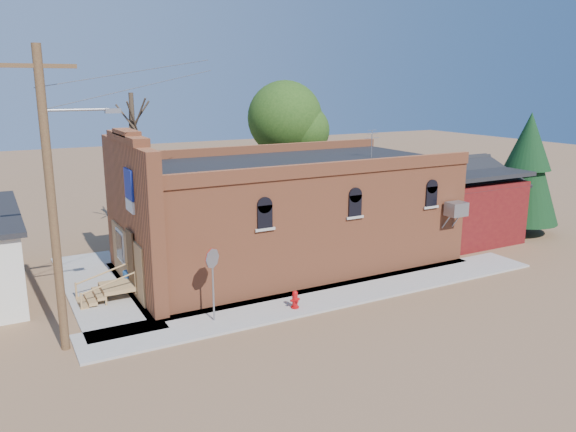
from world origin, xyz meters
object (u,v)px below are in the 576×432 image
brick_bar (283,213)px  fire_hydrant (295,299)px  utility_pole (53,196)px  stop_sign (212,265)px  trash_barrel (129,280)px

brick_bar → fire_hydrant: size_ratio=24.95×
utility_pole → stop_sign: utility_pole is taller
utility_pole → trash_barrel: utility_pole is taller
brick_bar → stop_sign: (-5.13, -4.62, -0.30)m
brick_bar → utility_pole: utility_pole is taller
brick_bar → fire_hydrant: 5.78m
utility_pole → fire_hydrant: bearing=-5.3°
fire_hydrant → trash_barrel: bearing=117.8°
stop_sign → utility_pole: bearing=166.1°
brick_bar → utility_pole: bearing=-156.3°
fire_hydrant → utility_pole: bearing=157.7°
fire_hydrant → trash_barrel: trash_barrel is taller
brick_bar → stop_sign: brick_bar is taller
fire_hydrant → trash_barrel: size_ratio=0.91×
utility_pole → trash_barrel: (2.84, 4.09, -4.33)m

